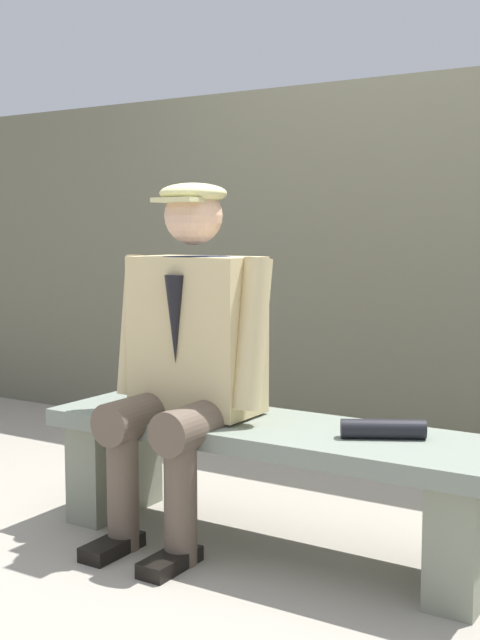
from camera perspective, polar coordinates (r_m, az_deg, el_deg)
name	(u,v)px	position (r m, az deg, el deg)	size (l,w,h in m)	color
ground_plane	(269,547)	(2.96, 2.04, -15.46)	(30.00, 30.00, 0.00)	gray
bench	(270,463)	(2.87, 2.07, -9.88)	(1.65, 0.47, 0.44)	slate
seated_man	(188,348)	(2.90, -3.64, -1.98)	(0.62, 0.59, 1.26)	#C9B480
rolled_magazine	(383,429)	(2.66, 9.90, -7.46)	(0.06, 0.06, 0.27)	black
stadium_wall	(417,270)	(4.07, 12.22, 3.44)	(12.00, 0.24, 1.82)	#5E5C4B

